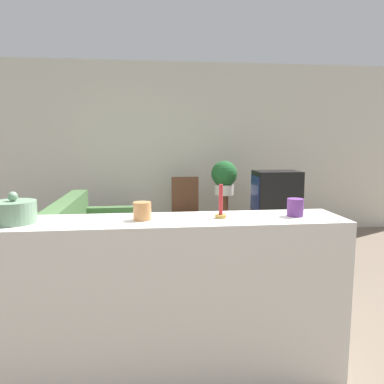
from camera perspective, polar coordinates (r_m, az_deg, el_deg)
name	(u,v)px	position (r m, az deg, el deg)	size (l,w,h in m)	color
ground_plane	(148,348)	(2.96, -6.76, -22.54)	(14.00, 14.00, 0.00)	#756656
wall_back	(146,149)	(5.98, -6.97, 6.45)	(9.00, 0.06, 2.70)	beige
couch	(93,249)	(4.38, -14.82, -8.37)	(0.90, 2.08, 0.82)	#476B3D
tv_stand	(275,234)	(5.11, 12.56, -6.29)	(0.94, 0.45, 0.52)	brown
television	(276,193)	(5.01, 12.68, -0.18)	(0.58, 0.43, 0.58)	black
wooden_chair	(186,208)	(5.42, -0.95, -2.50)	(0.44, 0.44, 0.96)	brown
plant_stand	(224,218)	(5.56, 4.85, -4.00)	(0.13, 0.13, 0.70)	brown
potted_plant	(224,177)	(5.47, 4.93, 2.36)	(0.38, 0.38, 0.50)	white
foreground_counter	(146,302)	(2.40, -6.97, -16.32)	(2.41, 0.44, 1.03)	silver
decorative_bowl	(14,212)	(2.35, -25.52, -2.73)	(0.25, 0.25, 0.18)	gray
candle_jar	(142,211)	(2.23, -7.59, -2.88)	(0.11, 0.11, 0.11)	#C6844C
candlestick	(221,208)	(2.27, 4.40, -2.38)	(0.07, 0.07, 0.20)	#B7933D
coffee_tin	(295,207)	(2.40, 15.46, -2.28)	(0.10, 0.10, 0.11)	#66337F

